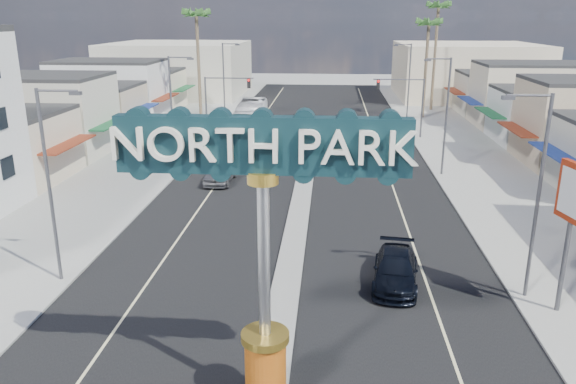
% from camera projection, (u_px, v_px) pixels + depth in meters
% --- Properties ---
extents(ground, '(160.00, 160.00, 0.00)m').
position_uv_depth(ground, '(306.00, 173.00, 44.64)').
color(ground, gray).
rests_on(ground, ground).
extents(road, '(20.00, 120.00, 0.01)m').
position_uv_depth(road, '(306.00, 173.00, 44.64)').
color(road, black).
rests_on(road, ground).
extents(median_island, '(1.30, 30.00, 0.16)m').
position_uv_depth(median_island, '(292.00, 252.00, 29.40)').
color(median_island, gray).
rests_on(median_island, ground).
extents(sidewalk_left, '(8.00, 120.00, 0.12)m').
position_uv_depth(sidewalk_left, '(134.00, 168.00, 45.65)').
color(sidewalk_left, gray).
rests_on(sidewalk_left, ground).
extents(sidewalk_right, '(8.00, 120.00, 0.12)m').
position_uv_depth(sidewalk_right, '(486.00, 176.00, 43.60)').
color(sidewalk_right, gray).
rests_on(sidewalk_right, ground).
extents(storefront_row_left, '(12.00, 42.00, 6.00)m').
position_uv_depth(storefront_row_left, '(80.00, 106.00, 57.86)').
color(storefront_row_left, beige).
rests_on(storefront_row_left, ground).
extents(storefront_row_right, '(12.00, 42.00, 6.00)m').
position_uv_depth(storefront_row_right, '(560.00, 112.00, 54.35)').
color(storefront_row_right, '#B7B29E').
rests_on(storefront_row_right, ground).
extents(backdrop_far_left, '(20.00, 20.00, 8.00)m').
position_uv_depth(backdrop_far_left, '(179.00, 69.00, 87.85)').
color(backdrop_far_left, '#B7B29E').
rests_on(backdrop_far_left, ground).
extents(backdrop_far_right, '(20.00, 20.00, 8.00)m').
position_uv_depth(backdrop_far_right, '(465.00, 71.00, 84.64)').
color(backdrop_far_right, beige).
rests_on(backdrop_far_right, ground).
extents(gateway_sign, '(8.20, 1.50, 9.15)m').
position_uv_depth(gateway_sign, '(264.00, 233.00, 16.21)').
color(gateway_sign, '#B54A0D').
rests_on(gateway_sign, median_island).
extents(traffic_signal_left, '(5.09, 0.45, 6.00)m').
position_uv_depth(traffic_signal_left, '(223.00, 94.00, 57.34)').
color(traffic_signal_left, '#47474C').
rests_on(traffic_signal_left, ground).
extents(traffic_signal_right, '(5.09, 0.45, 6.00)m').
position_uv_depth(traffic_signal_right, '(405.00, 96.00, 56.00)').
color(traffic_signal_right, '#47474C').
rests_on(traffic_signal_right, ground).
extents(streetlight_l_near, '(2.03, 0.22, 9.00)m').
position_uv_depth(streetlight_l_near, '(52.00, 178.00, 24.86)').
color(streetlight_l_near, '#47474C').
rests_on(streetlight_l_near, ground).
extents(streetlight_l_mid, '(2.03, 0.22, 9.00)m').
position_uv_depth(streetlight_l_mid, '(174.00, 108.00, 43.88)').
color(streetlight_l_mid, '#47474C').
rests_on(streetlight_l_mid, ground).
extents(streetlight_l_far, '(2.03, 0.22, 9.00)m').
position_uv_depth(streetlight_l_far, '(225.00, 78.00, 64.81)').
color(streetlight_l_far, '#47474C').
rests_on(streetlight_l_far, ground).
extents(streetlight_r_near, '(2.03, 0.22, 9.00)m').
position_uv_depth(streetlight_r_near, '(535.00, 188.00, 23.34)').
color(streetlight_r_near, '#47474C').
rests_on(streetlight_r_near, ground).
extents(streetlight_r_mid, '(2.03, 0.22, 9.00)m').
position_uv_depth(streetlight_r_mid, '(445.00, 111.00, 42.36)').
color(streetlight_r_mid, '#47474C').
rests_on(streetlight_r_mid, ground).
extents(streetlight_r_far, '(2.03, 0.22, 9.00)m').
position_uv_depth(streetlight_r_far, '(408.00, 79.00, 63.29)').
color(streetlight_r_far, '#47474C').
rests_on(streetlight_r_far, ground).
extents(palm_left_far, '(2.60, 2.60, 13.10)m').
position_uv_depth(palm_left_far, '(197.00, 20.00, 61.17)').
color(palm_left_far, brown).
rests_on(palm_left_far, ground).
extents(palm_right_mid, '(2.60, 2.60, 12.10)m').
position_uv_depth(palm_right_mid, '(429.00, 28.00, 65.24)').
color(palm_right_mid, brown).
rests_on(palm_right_mid, ground).
extents(palm_right_far, '(2.60, 2.60, 14.10)m').
position_uv_depth(palm_right_far, '(438.00, 12.00, 70.27)').
color(palm_right_far, brown).
rests_on(palm_right_far, ground).
extents(suv_right, '(2.59, 5.12, 1.42)m').
position_uv_depth(suv_right, '(395.00, 270.00, 25.91)').
color(suv_right, black).
rests_on(suv_right, ground).
extents(car_parked_left, '(2.03, 4.73, 1.59)m').
position_uv_depth(car_parked_left, '(220.00, 172.00, 41.87)').
color(car_parked_left, slate).
rests_on(car_parked_left, ground).
extents(car_parked_right, '(1.89, 4.38, 1.40)m').
position_uv_depth(car_parked_right, '(394.00, 154.00, 47.79)').
color(car_parked_right, white).
rests_on(car_parked_right, ground).
extents(city_bus, '(3.69, 12.49, 3.43)m').
position_uv_depth(city_bus, '(251.00, 119.00, 57.82)').
color(city_bus, white).
rests_on(city_bus, ground).
extents(bank_pylon_sign, '(0.66, 1.99, 6.33)m').
position_uv_depth(bank_pylon_sign, '(574.00, 202.00, 22.13)').
color(bank_pylon_sign, '#47474C').
rests_on(bank_pylon_sign, sidewalk_right).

